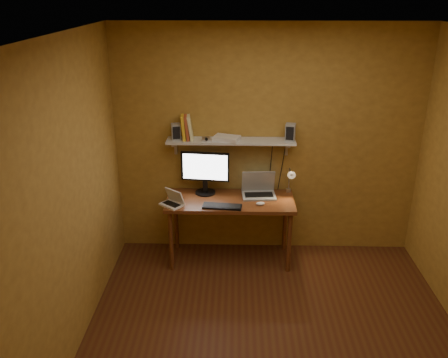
{
  "coord_description": "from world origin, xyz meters",
  "views": [
    {
      "loc": [
        -0.35,
        -3.46,
        2.91
      ],
      "look_at": [
        -0.47,
        1.18,
        1.03
      ],
      "focal_mm": 38.0,
      "sensor_mm": 36.0,
      "label": 1
    }
  ],
  "objects_px": {
    "keyboard": "(222,206)",
    "speaker_right": "(290,132)",
    "router": "(227,138)",
    "desk_lamp": "(290,178)",
    "wall_shelf": "(231,141)",
    "laptop": "(259,189)",
    "shelf_camera": "(206,139)",
    "monitor": "(205,171)",
    "speaker_left": "(176,132)",
    "netbook": "(173,201)",
    "desk": "(230,207)",
    "mouse": "(260,204)"
  },
  "relations": [
    {
      "from": "speaker_left",
      "to": "netbook",
      "type": "bearing_deg",
      "value": -104.06
    },
    {
      "from": "desk",
      "to": "speaker_left",
      "type": "relative_size",
      "value": 8.01
    },
    {
      "from": "laptop",
      "to": "speaker_left",
      "type": "height_order",
      "value": "speaker_left"
    },
    {
      "from": "speaker_right",
      "to": "router",
      "type": "relative_size",
      "value": 0.68
    },
    {
      "from": "laptop",
      "to": "speaker_right",
      "type": "xyz_separation_m",
      "value": [
        0.33,
        0.06,
        0.65
      ]
    },
    {
      "from": "laptop",
      "to": "shelf_camera",
      "type": "relative_size",
      "value": 4.11
    },
    {
      "from": "keyboard",
      "to": "shelf_camera",
      "type": "distance_m",
      "value": 0.75
    },
    {
      "from": "speaker_left",
      "to": "router",
      "type": "relative_size",
      "value": 0.64
    },
    {
      "from": "shelf_camera",
      "to": "mouse",
      "type": "bearing_deg",
      "value": -24.74
    },
    {
      "from": "mouse",
      "to": "router",
      "type": "relative_size",
      "value": 0.35
    },
    {
      "from": "keyboard",
      "to": "speaker_right",
      "type": "bearing_deg",
      "value": 34.65
    },
    {
      "from": "speaker_left",
      "to": "shelf_camera",
      "type": "distance_m",
      "value": 0.34
    },
    {
      "from": "shelf_camera",
      "to": "desk_lamp",
      "type": "bearing_deg",
      "value": -0.47
    },
    {
      "from": "wall_shelf",
      "to": "router",
      "type": "xyz_separation_m",
      "value": [
        -0.05,
        -0.02,
        0.04
      ]
    },
    {
      "from": "desk",
      "to": "router",
      "type": "xyz_separation_m",
      "value": [
        -0.05,
        0.18,
        0.73
      ]
    },
    {
      "from": "desk",
      "to": "router",
      "type": "height_order",
      "value": "router"
    },
    {
      "from": "desk",
      "to": "wall_shelf",
      "type": "height_order",
      "value": "wall_shelf"
    },
    {
      "from": "netbook",
      "to": "router",
      "type": "bearing_deg",
      "value": 69.56
    },
    {
      "from": "keyboard",
      "to": "desk_lamp",
      "type": "xyz_separation_m",
      "value": [
        0.74,
        0.33,
        0.2
      ]
    },
    {
      "from": "speaker_right",
      "to": "netbook",
      "type": "bearing_deg",
      "value": -151.54
    },
    {
      "from": "desk_lamp",
      "to": "speaker_right",
      "type": "distance_m",
      "value": 0.51
    },
    {
      "from": "keyboard",
      "to": "shelf_camera",
      "type": "bearing_deg",
      "value": 124.29
    },
    {
      "from": "desk",
      "to": "shelf_camera",
      "type": "xyz_separation_m",
      "value": [
        -0.26,
        0.13,
        0.74
      ]
    },
    {
      "from": "wall_shelf",
      "to": "mouse",
      "type": "height_order",
      "value": "wall_shelf"
    },
    {
      "from": "monitor",
      "to": "speaker_right",
      "type": "height_order",
      "value": "speaker_right"
    },
    {
      "from": "speaker_left",
      "to": "router",
      "type": "height_order",
      "value": "speaker_left"
    },
    {
      "from": "speaker_right",
      "to": "router",
      "type": "distance_m",
      "value": 0.69
    },
    {
      "from": "wall_shelf",
      "to": "netbook",
      "type": "height_order",
      "value": "wall_shelf"
    },
    {
      "from": "wall_shelf",
      "to": "shelf_camera",
      "type": "bearing_deg",
      "value": -167.06
    },
    {
      "from": "wall_shelf",
      "to": "laptop",
      "type": "xyz_separation_m",
      "value": [
        0.31,
        -0.06,
        -0.54
      ]
    },
    {
      "from": "keyboard",
      "to": "router",
      "type": "relative_size",
      "value": 1.51
    },
    {
      "from": "speaker_right",
      "to": "desk_lamp",
      "type": "bearing_deg",
      "value": -59.51
    },
    {
      "from": "desk",
      "to": "mouse",
      "type": "xyz_separation_m",
      "value": [
        0.32,
        -0.14,
        0.1
      ]
    },
    {
      "from": "monitor",
      "to": "speaker_right",
      "type": "xyz_separation_m",
      "value": [
        0.92,
        0.02,
        0.44
      ]
    },
    {
      "from": "wall_shelf",
      "to": "speaker_left",
      "type": "xyz_separation_m",
      "value": [
        -0.59,
        -0.0,
        0.1
      ]
    },
    {
      "from": "netbook",
      "to": "mouse",
      "type": "height_order",
      "value": "netbook"
    },
    {
      "from": "wall_shelf",
      "to": "keyboard",
      "type": "height_order",
      "value": "wall_shelf"
    },
    {
      "from": "laptop",
      "to": "keyboard",
      "type": "bearing_deg",
      "value": -143.62
    },
    {
      "from": "mouse",
      "to": "speaker_right",
      "type": "bearing_deg",
      "value": 36.93
    },
    {
      "from": "keyboard",
      "to": "speaker_right",
      "type": "relative_size",
      "value": 2.23
    },
    {
      "from": "keyboard",
      "to": "speaker_right",
      "type": "xyz_separation_m",
      "value": [
        0.72,
        0.39,
        0.71
      ]
    },
    {
      "from": "mouse",
      "to": "keyboard",
      "type": "bearing_deg",
      "value": -179.55
    },
    {
      "from": "wall_shelf",
      "to": "monitor",
      "type": "xyz_separation_m",
      "value": [
        -0.28,
        -0.03,
        -0.34
      ]
    },
    {
      "from": "laptop",
      "to": "netbook",
      "type": "xyz_separation_m",
      "value": [
        -0.92,
        -0.29,
        -0.02
      ]
    },
    {
      "from": "desk_lamp",
      "to": "speaker_left",
      "type": "relative_size",
      "value": 2.14
    },
    {
      "from": "shelf_camera",
      "to": "netbook",
      "type": "bearing_deg",
      "value": -140.11
    },
    {
      "from": "shelf_camera",
      "to": "router",
      "type": "xyz_separation_m",
      "value": [
        0.22,
        0.04,
        -0.0
      ]
    },
    {
      "from": "desk",
      "to": "mouse",
      "type": "bearing_deg",
      "value": -22.91
    },
    {
      "from": "desk",
      "to": "router",
      "type": "distance_m",
      "value": 0.76
    },
    {
      "from": "netbook",
      "to": "keyboard",
      "type": "bearing_deg",
      "value": 33.87
    }
  ]
}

